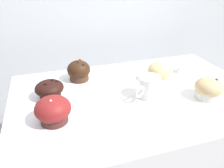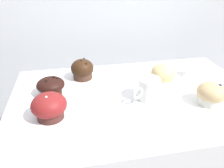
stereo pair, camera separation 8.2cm
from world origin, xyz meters
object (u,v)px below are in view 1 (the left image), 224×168
(muffin_back_right, at_px, (50,89))
(muffin_front_right, at_px, (53,110))
(muffin_front_left, at_px, (208,89))
(muffin_back_left, at_px, (79,71))
(coffee_cup, at_px, (149,87))
(muffin_front_center, at_px, (160,73))

(muffin_back_right, relative_size, muffin_front_right, 0.93)
(muffin_front_left, bearing_deg, muffin_back_right, 162.59)
(muffin_back_left, distance_m, muffin_front_right, 0.31)
(muffin_front_left, bearing_deg, muffin_front_right, 177.61)
(muffin_back_right, relative_size, coffee_cup, 0.92)
(muffin_front_right, relative_size, coffee_cup, 0.99)
(muffin_back_right, distance_m, muffin_front_right, 0.16)
(muffin_front_center, distance_m, muffin_front_left, 0.21)
(muffin_front_left, relative_size, coffee_cup, 0.89)
(coffee_cup, bearing_deg, muffin_front_right, -172.13)
(muffin_back_right, height_order, muffin_front_right, muffin_front_right)
(muffin_back_left, xyz_separation_m, coffee_cup, (0.24, -0.23, 0.00))
(muffin_front_left, height_order, muffin_front_right, muffin_front_right)
(muffin_front_center, relative_size, muffin_front_left, 1.00)
(coffee_cup, bearing_deg, muffin_back_left, 135.80)
(muffin_back_left, xyz_separation_m, muffin_front_left, (0.45, -0.30, -0.00))
(muffin_front_left, bearing_deg, coffee_cup, 160.96)
(muffin_front_right, xyz_separation_m, coffee_cup, (0.37, 0.05, 0.00))
(muffin_front_center, height_order, muffin_front_left, muffin_front_center)
(muffin_back_right, distance_m, muffin_front_left, 0.62)
(muffin_back_left, height_order, muffin_back_right, muffin_back_left)
(muffin_front_center, bearing_deg, muffin_front_left, -57.86)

